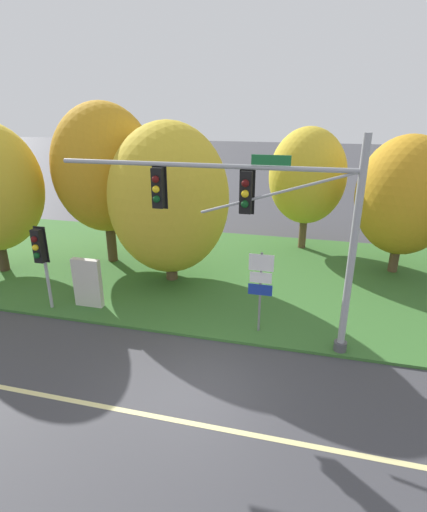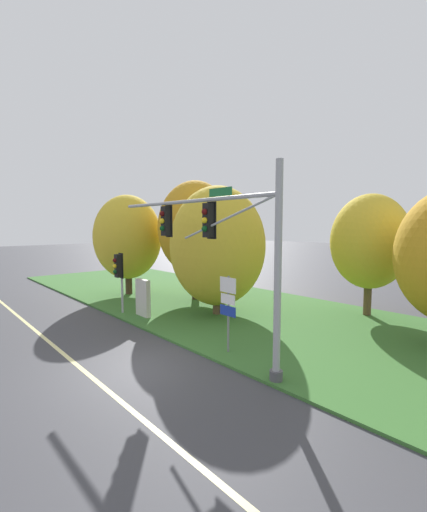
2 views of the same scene
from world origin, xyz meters
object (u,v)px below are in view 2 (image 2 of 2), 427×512
Objects in this scene: pedestrian_signal_near_kerb at (119,270)px; tree_left_of_mast at (195,228)px; tree_mid_verge at (370,242)px; route_sign_post at (228,303)px; traffic_signal_mast at (218,238)px; tree_nearest_road at (128,237)px; tree_behind_signpost at (218,246)px; info_kiosk at (143,298)px.

tree_left_of_mast reaches higher than pedestrian_signal_near_kerb.
route_sign_post is at bearing -96.61° from tree_mid_verge.
traffic_signal_mast reaches higher than route_sign_post.
traffic_signal_mast is at bearing -13.64° from tree_nearest_road.
tree_nearest_road is 1.00× the size of tree_behind_signpost.
route_sign_post reaches higher than info_kiosk.
tree_behind_signpost reaches higher than route_sign_post.
traffic_signal_mast is 2.45m from route_sign_post.
tree_mid_verge reaches higher than route_sign_post.
tree_left_of_mast is (-0.07, 5.23, 2.16)m from pedestrian_signal_near_kerb.
info_kiosk is at bearing 25.55° from pedestrian_signal_near_kerb.
pedestrian_signal_near_kerb is 7.90m from route_sign_post.
info_kiosk is at bearing -21.09° from tree_nearest_road.
tree_nearest_road reaches higher than pedestrian_signal_near_kerb.
tree_nearest_road is 7.98m from tree_behind_signpost.
tree_mid_verge is (1.05, 9.09, 2.00)m from route_sign_post.
traffic_signal_mast is 9.70m from tree_mid_verge.
pedestrian_signal_near_kerb is 5.66m from tree_left_of_mast.
pedestrian_signal_near_kerb is 1.69× the size of info_kiosk.
tree_behind_signpost is 7.82m from tree_mid_verge.
traffic_signal_mast is 1.37× the size of tree_nearest_road.
route_sign_post is (7.87, 0.41, -0.51)m from pedestrian_signal_near_kerb.
tree_mid_verge is (13.31, 6.65, -0.05)m from tree_nearest_road.
tree_left_of_mast is 1.11× the size of tree_behind_signpost.
pedestrian_signal_near_kerb is at bearing -132.50° from tree_behind_signpost.
pedestrian_signal_near_kerb is at bearing -89.22° from tree_left_of_mast.
tree_mid_verge is at bearing 46.31° from tree_behind_signpost.
traffic_signal_mast is at bearing -0.98° from pedestrian_signal_near_kerb.
tree_left_of_mast is at bearing -154.62° from tree_mid_verge.
tree_mid_verge is (9.00, 4.27, -0.67)m from tree_left_of_mast.
pedestrian_signal_near_kerb is 0.48× the size of tree_behind_signpost.
pedestrian_signal_near_kerb is 13.12m from tree_mid_verge.
tree_left_of_mast is at bearing 146.07° from traffic_signal_mast.
route_sign_post is 1.49× the size of info_kiosk.
tree_left_of_mast is 3.91× the size of info_kiosk.
tree_nearest_road is 14.88m from tree_mid_verge.
tree_left_of_mast is at bearing 90.78° from pedestrian_signal_near_kerb.
tree_nearest_road is at bearing 146.99° from pedestrian_signal_near_kerb.
traffic_signal_mast is 12.65m from tree_nearest_road.
tree_left_of_mast is (4.31, 2.38, 0.63)m from tree_nearest_road.
tree_mid_verge is at bearing 46.78° from pedestrian_signal_near_kerb.
tree_mid_verge reaches higher than pedestrian_signal_near_kerb.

